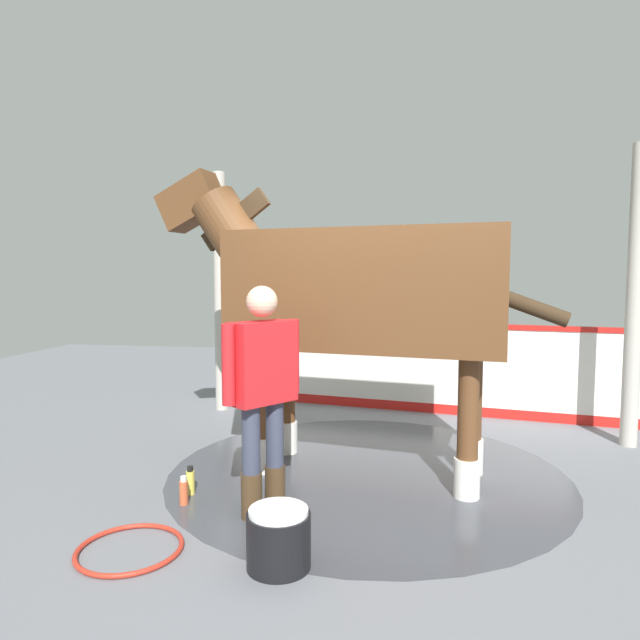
{
  "coord_description": "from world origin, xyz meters",
  "views": [
    {
      "loc": [
        -4.35,
        -0.19,
        1.71
      ],
      "look_at": [
        -0.18,
        0.45,
        1.36
      ],
      "focal_mm": 30.7,
      "sensor_mm": 36.0,
      "label": 1
    }
  ],
  "objects_px": {
    "handler": "(263,385)",
    "hose_coil": "(130,549)",
    "bottle_shampoo": "(190,481)",
    "horse": "(355,292)",
    "bottle_spray": "(184,492)",
    "wash_bucket": "(279,538)"
  },
  "relations": [
    {
      "from": "handler",
      "to": "bottle_shampoo",
      "type": "xyz_separation_m",
      "value": [
        0.24,
        0.65,
        -0.84
      ]
    },
    {
      "from": "horse",
      "to": "bottle_shampoo",
      "type": "relative_size",
      "value": 15.89
    },
    {
      "from": "wash_bucket",
      "to": "hose_coil",
      "type": "bearing_deg",
      "value": 87.86
    },
    {
      "from": "wash_bucket",
      "to": "bottle_spray",
      "type": "bearing_deg",
      "value": 50.29
    },
    {
      "from": "wash_bucket",
      "to": "bottle_spray",
      "type": "relative_size",
      "value": 1.74
    },
    {
      "from": "handler",
      "to": "hose_coil",
      "type": "xyz_separation_m",
      "value": [
        -0.66,
        0.68,
        -0.92
      ]
    },
    {
      "from": "bottle_spray",
      "to": "hose_coil",
      "type": "xyz_separation_m",
      "value": [
        -0.71,
        0.06,
        -0.08
      ]
    },
    {
      "from": "handler",
      "to": "wash_bucket",
      "type": "xyz_separation_m",
      "value": [
        -0.7,
        -0.27,
        -0.77
      ]
    },
    {
      "from": "handler",
      "to": "horse",
      "type": "bearing_deg",
      "value": 96.59
    },
    {
      "from": "wash_bucket",
      "to": "handler",
      "type": "bearing_deg",
      "value": 21.39
    },
    {
      "from": "horse",
      "to": "bottle_spray",
      "type": "distance_m",
      "value": 2.09
    },
    {
      "from": "handler",
      "to": "bottle_spray",
      "type": "relative_size",
      "value": 7.5
    },
    {
      "from": "handler",
      "to": "wash_bucket",
      "type": "relative_size",
      "value": 4.31
    },
    {
      "from": "wash_bucket",
      "to": "bottle_shampoo",
      "type": "bearing_deg",
      "value": 44.59
    },
    {
      "from": "horse",
      "to": "wash_bucket",
      "type": "bearing_deg",
      "value": 90.08
    },
    {
      "from": "bottle_shampoo",
      "to": "handler",
      "type": "bearing_deg",
      "value": -110.42
    },
    {
      "from": "horse",
      "to": "bottle_shampoo",
      "type": "xyz_separation_m",
      "value": [
        -0.71,
        1.22,
        -1.46
      ]
    },
    {
      "from": "handler",
      "to": "hose_coil",
      "type": "height_order",
      "value": "handler"
    },
    {
      "from": "hose_coil",
      "to": "bottle_shampoo",
      "type": "bearing_deg",
      "value": -1.92
    },
    {
      "from": "horse",
      "to": "handler",
      "type": "height_order",
      "value": "horse"
    },
    {
      "from": "handler",
      "to": "hose_coil",
      "type": "distance_m",
      "value": 1.32
    },
    {
      "from": "horse",
      "to": "hose_coil",
      "type": "height_order",
      "value": "horse"
    }
  ]
}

